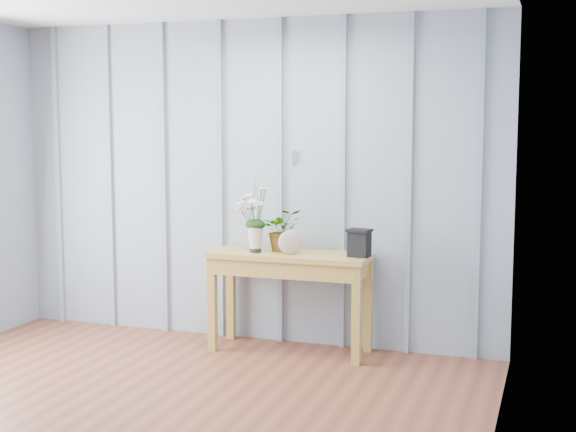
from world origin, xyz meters
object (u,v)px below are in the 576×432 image
(daisy_vase, at_px, (255,207))
(felt_disc_vessel, at_px, (290,243))
(sideboard, at_px, (290,268))
(carved_box, at_px, (359,243))

(daisy_vase, bearing_deg, felt_disc_vessel, -5.55)
(sideboard, relative_size, daisy_vase, 2.22)
(carved_box, bearing_deg, sideboard, 178.13)
(felt_disc_vessel, bearing_deg, sideboard, 88.65)
(sideboard, distance_m, carved_box, 0.57)
(sideboard, height_order, felt_disc_vessel, felt_disc_vessel)
(daisy_vase, xyz_separation_m, carved_box, (0.78, 0.04, -0.23))
(daisy_vase, relative_size, felt_disc_vessel, 3.00)
(felt_disc_vessel, bearing_deg, carved_box, -13.13)
(sideboard, height_order, daisy_vase, daisy_vase)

